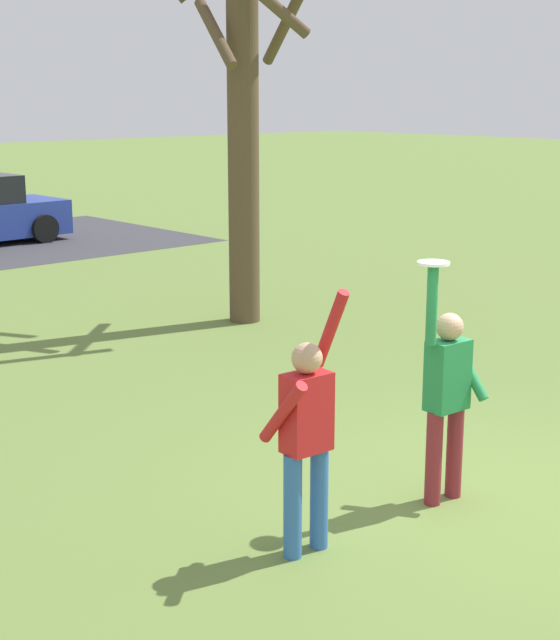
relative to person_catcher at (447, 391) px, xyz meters
name	(u,v)px	position (x,y,z in m)	size (l,w,h in m)	color
ground_plane	(478,498)	(0.25, -0.19, -0.98)	(120.00, 120.00, 0.00)	olive
person_catcher	(447,391)	(0.00, 0.00, 0.00)	(0.55, 0.49, 2.08)	maroon
person_defender	(307,430)	(-1.53, 0.11, 0.00)	(0.56, 0.49, 2.04)	#3366B7
frisbee_disc	(434,263)	(-0.22, 0.02, 1.11)	(0.26, 0.26, 0.02)	white
bare_tree_tall	(245,121)	(3.08, 6.21, 2.04)	(2.36, 2.44, 6.27)	brown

